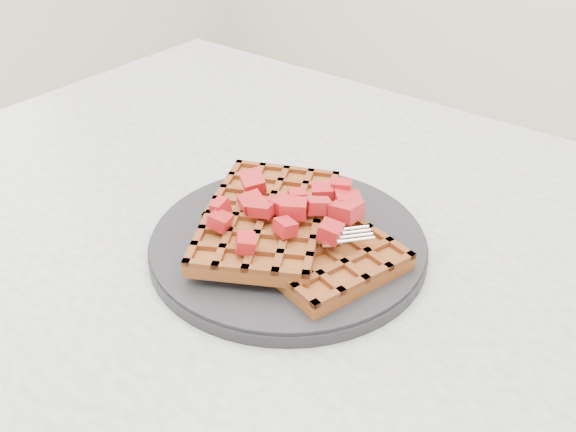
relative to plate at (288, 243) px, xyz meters
The scene contains 5 objects.
table 0.14m from the plate, 10.22° to the left, with size 1.20×0.80×0.75m.
plate is the anchor object (origin of this frame).
waffles 0.02m from the plate, 87.49° to the right, with size 0.24×0.23×0.03m.
strawberry_pile 0.05m from the plate, 90.00° to the left, with size 0.15×0.15×0.02m, color #8B0005, non-canonical shape.
fork 0.05m from the plate, 45.70° to the right, with size 0.02×0.18×0.02m, color silver, non-canonical shape.
Camera 1 is at (0.24, -0.42, 1.13)m, focal length 40.00 mm.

